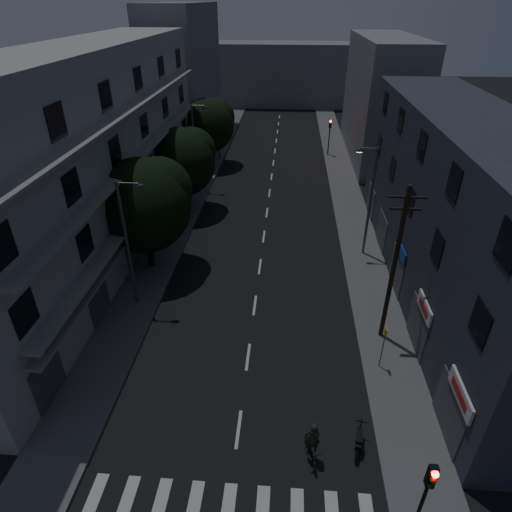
# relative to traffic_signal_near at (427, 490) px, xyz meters

# --- Properties ---
(ground) EXTENTS (160.00, 160.00, 0.00)m
(ground) POSITION_rel_traffic_signal_near_xyz_m (-6.56, 27.04, -3.10)
(ground) COLOR black
(ground) RESTS_ON ground
(sidewalk_left) EXTENTS (3.00, 90.00, 0.15)m
(sidewalk_left) POSITION_rel_traffic_signal_near_xyz_m (-14.06, 27.04, -3.02)
(sidewalk_left) COLOR #565659
(sidewalk_left) RESTS_ON ground
(sidewalk_right) EXTENTS (3.00, 90.00, 0.15)m
(sidewalk_right) POSITION_rel_traffic_signal_near_xyz_m (0.94, 27.04, -3.02)
(sidewalk_right) COLOR #565659
(sidewalk_right) RESTS_ON ground
(lane_markings) EXTENTS (0.15, 60.50, 0.01)m
(lane_markings) POSITION_rel_traffic_signal_near_xyz_m (-6.56, 33.29, -3.09)
(lane_markings) COLOR beige
(lane_markings) RESTS_ON ground
(building_left) EXTENTS (7.00, 36.00, 14.00)m
(building_left) POSITION_rel_traffic_signal_near_xyz_m (-18.54, 20.04, 3.89)
(building_left) COLOR #A1A19C
(building_left) RESTS_ON ground
(building_right) EXTENTS (6.19, 28.00, 11.00)m
(building_right) POSITION_rel_traffic_signal_near_xyz_m (5.43, 16.04, 2.40)
(building_right) COLOR #2C2F3B
(building_right) RESTS_ON ground
(building_far_left) EXTENTS (6.00, 20.00, 16.00)m
(building_far_left) POSITION_rel_traffic_signal_near_xyz_m (-18.56, 50.04, 4.90)
(building_far_left) COLOR slate
(building_far_left) RESTS_ON ground
(building_far_right) EXTENTS (6.00, 20.00, 13.00)m
(building_far_right) POSITION_rel_traffic_signal_near_xyz_m (5.44, 44.04, 3.40)
(building_far_right) COLOR slate
(building_far_right) RESTS_ON ground
(building_far_end) EXTENTS (24.00, 8.00, 10.00)m
(building_far_end) POSITION_rel_traffic_signal_near_xyz_m (-6.56, 72.04, 1.90)
(building_far_end) COLOR slate
(building_far_end) RESTS_ON ground
(tree_near) EXTENTS (6.31, 6.31, 7.79)m
(tree_near) POSITION_rel_traffic_signal_near_xyz_m (-14.17, 16.99, 1.92)
(tree_near) COLOR black
(tree_near) RESTS_ON sidewalk_left
(tree_mid) EXTENTS (5.87, 5.87, 7.22)m
(tree_mid) POSITION_rel_traffic_signal_near_xyz_m (-13.93, 26.68, 1.56)
(tree_mid) COLOR black
(tree_mid) RESTS_ON sidewalk_left
(tree_far) EXTENTS (5.82, 5.82, 7.20)m
(tree_far) POSITION_rel_traffic_signal_near_xyz_m (-13.77, 38.88, 1.56)
(tree_far) COLOR black
(tree_far) RESTS_ON sidewalk_left
(traffic_signal_near) EXTENTS (0.28, 0.37, 4.10)m
(traffic_signal_near) POSITION_rel_traffic_signal_near_xyz_m (0.00, 0.00, 0.00)
(traffic_signal_near) COLOR black
(traffic_signal_near) RESTS_ON sidewalk_right
(traffic_signal_far_right) EXTENTS (0.28, 0.37, 4.10)m
(traffic_signal_far_right) POSITION_rel_traffic_signal_near_xyz_m (-0.10, 43.18, 0.00)
(traffic_signal_far_right) COLOR black
(traffic_signal_far_right) RESTS_ON sidewalk_right
(traffic_signal_far_left) EXTENTS (0.28, 0.37, 4.10)m
(traffic_signal_far_left) POSITION_rel_traffic_signal_near_xyz_m (-13.08, 41.19, 0.00)
(traffic_signal_far_left) COLOR black
(traffic_signal_far_left) RESTS_ON sidewalk_left
(street_lamp_left_near) EXTENTS (1.51, 0.25, 8.00)m
(street_lamp_left_near) POSITION_rel_traffic_signal_near_xyz_m (-13.80, 12.64, 1.50)
(street_lamp_left_near) COLOR #525459
(street_lamp_left_near) RESTS_ON sidewalk_left
(street_lamp_right) EXTENTS (1.51, 0.25, 8.00)m
(street_lamp_right) POSITION_rel_traffic_signal_near_xyz_m (0.88, 19.86, 1.50)
(street_lamp_right) COLOR #585C60
(street_lamp_right) RESTS_ON sidewalk_right
(street_lamp_left_far) EXTENTS (1.51, 0.25, 8.00)m
(street_lamp_left_far) POSITION_rel_traffic_signal_near_xyz_m (-13.76, 31.73, 1.50)
(street_lamp_left_far) COLOR #585A60
(street_lamp_left_far) RESTS_ON sidewalk_left
(utility_pole) EXTENTS (1.80, 0.24, 9.00)m
(utility_pole) POSITION_rel_traffic_signal_near_xyz_m (0.77, 10.72, 1.77)
(utility_pole) COLOR black
(utility_pole) RESTS_ON sidewalk_right
(bus_stop_sign) EXTENTS (0.06, 0.35, 2.52)m
(bus_stop_sign) POSITION_rel_traffic_signal_near_xyz_m (0.29, 8.28, -1.21)
(bus_stop_sign) COLOR #595B60
(bus_stop_sign) RESTS_ON sidewalk_right
(motorcycle) EXTENTS (0.62, 1.73, 1.13)m
(motorcycle) POSITION_rel_traffic_signal_near_xyz_m (-1.38, 3.53, -2.65)
(motorcycle) COLOR black
(motorcycle) RESTS_ON ground
(cyclist) EXTENTS (0.95, 1.81, 2.18)m
(cyclist) POSITION_rel_traffic_signal_near_xyz_m (-3.41, 2.91, -2.37)
(cyclist) COLOR black
(cyclist) RESTS_ON ground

